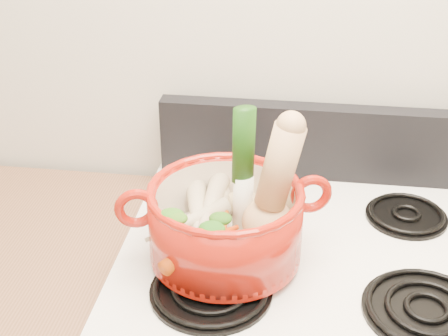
# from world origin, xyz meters

# --- Properties ---
(wall_back) EXTENTS (3.50, 0.02, 2.60)m
(wall_back) POSITION_xyz_m (0.00, 1.75, 1.30)
(wall_back) COLOR beige
(wall_back) RESTS_ON floor
(cooktop) EXTENTS (0.78, 0.67, 0.03)m
(cooktop) POSITION_xyz_m (0.00, 1.40, 0.93)
(cooktop) COLOR white
(cooktop) RESTS_ON stove_body
(control_backsplash) EXTENTS (0.76, 0.05, 0.18)m
(control_backsplash) POSITION_xyz_m (0.00, 1.70, 1.04)
(control_backsplash) COLOR black
(control_backsplash) RESTS_ON cooktop
(burner_front_left) EXTENTS (0.22, 0.22, 0.02)m
(burner_front_left) POSITION_xyz_m (-0.19, 1.24, 0.96)
(burner_front_left) COLOR black
(burner_front_left) RESTS_ON cooktop
(burner_front_right) EXTENTS (0.22, 0.22, 0.02)m
(burner_front_right) POSITION_xyz_m (0.19, 1.24, 0.96)
(burner_front_right) COLOR black
(burner_front_right) RESTS_ON cooktop
(burner_back_left) EXTENTS (0.17, 0.17, 0.02)m
(burner_back_left) POSITION_xyz_m (-0.19, 1.54, 0.96)
(burner_back_left) COLOR black
(burner_back_left) RESTS_ON cooktop
(burner_back_right) EXTENTS (0.17, 0.17, 0.02)m
(burner_back_right) POSITION_xyz_m (0.19, 1.54, 0.96)
(burner_back_right) COLOR black
(burner_back_right) RESTS_ON cooktop
(dutch_oven) EXTENTS (0.36, 0.36, 0.14)m
(dutch_oven) POSITION_xyz_m (-0.18, 1.34, 1.04)
(dutch_oven) COLOR #9D160A
(dutch_oven) RESTS_ON burner_front_left
(pot_handle_left) EXTENTS (0.08, 0.04, 0.08)m
(pot_handle_left) POSITION_xyz_m (-0.33, 1.29, 1.09)
(pot_handle_left) COLOR #9D160A
(pot_handle_left) RESTS_ON dutch_oven
(pot_handle_right) EXTENTS (0.08, 0.04, 0.08)m
(pot_handle_right) POSITION_xyz_m (-0.02, 1.38, 1.09)
(pot_handle_right) COLOR #9D160A
(pot_handle_right) RESTS_ON dutch_oven
(squash) EXTENTS (0.16, 0.12, 0.26)m
(squash) POSITION_xyz_m (-0.09, 1.35, 1.12)
(squash) COLOR tan
(squash) RESTS_ON dutch_oven
(leek) EXTENTS (0.06, 0.07, 0.28)m
(leek) POSITION_xyz_m (-0.15, 1.38, 1.13)
(leek) COLOR white
(leek) RESTS_ON dutch_oven
(ginger) EXTENTS (0.10, 0.09, 0.05)m
(ginger) POSITION_xyz_m (-0.15, 1.44, 1.02)
(ginger) COLOR tan
(ginger) RESTS_ON dutch_oven
(parsnip_0) EXTENTS (0.11, 0.23, 0.06)m
(parsnip_0) POSITION_xyz_m (-0.23, 1.36, 1.02)
(parsnip_0) COLOR beige
(parsnip_0) RESTS_ON dutch_oven
(parsnip_1) EXTENTS (0.14, 0.18, 0.06)m
(parsnip_1) POSITION_xyz_m (-0.25, 1.36, 1.02)
(parsnip_1) COLOR beige
(parsnip_1) RESTS_ON dutch_oven
(parsnip_2) EXTENTS (0.09, 0.22, 0.07)m
(parsnip_2) POSITION_xyz_m (-0.24, 1.37, 1.04)
(parsnip_2) COLOR beige
(parsnip_2) RESTS_ON dutch_oven
(parsnip_3) EXTENTS (0.17, 0.13, 0.05)m
(parsnip_3) POSITION_xyz_m (-0.25, 1.34, 1.04)
(parsnip_3) COLOR beige
(parsnip_3) RESTS_ON dutch_oven
(parsnip_4) EXTENTS (0.06, 0.23, 0.07)m
(parsnip_4) POSITION_xyz_m (-0.21, 1.37, 1.04)
(parsnip_4) COLOR beige
(parsnip_4) RESTS_ON dutch_oven
(carrot_0) EXTENTS (0.05, 0.16, 0.04)m
(carrot_0) POSITION_xyz_m (-0.18, 1.32, 1.01)
(carrot_0) COLOR #C35509
(carrot_0) RESTS_ON dutch_oven
(carrot_1) EXTENTS (0.09, 0.14, 0.04)m
(carrot_1) POSITION_xyz_m (-0.24, 1.27, 1.02)
(carrot_1) COLOR #C33709
(carrot_1) RESTS_ON dutch_oven
(carrot_2) EXTENTS (0.04, 0.19, 0.05)m
(carrot_2) POSITION_xyz_m (-0.19, 1.30, 1.03)
(carrot_2) COLOR #D35F0A
(carrot_2) RESTS_ON dutch_oven
(carrot_3) EXTENTS (0.14, 0.12, 0.04)m
(carrot_3) POSITION_xyz_m (-0.21, 1.28, 1.03)
(carrot_3) COLOR #D2400A
(carrot_3) RESTS_ON dutch_oven
(carrot_4) EXTENTS (0.03, 0.16, 0.04)m
(carrot_4) POSITION_xyz_m (-0.18, 1.29, 1.04)
(carrot_4) COLOR #BE4D09
(carrot_4) RESTS_ON dutch_oven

